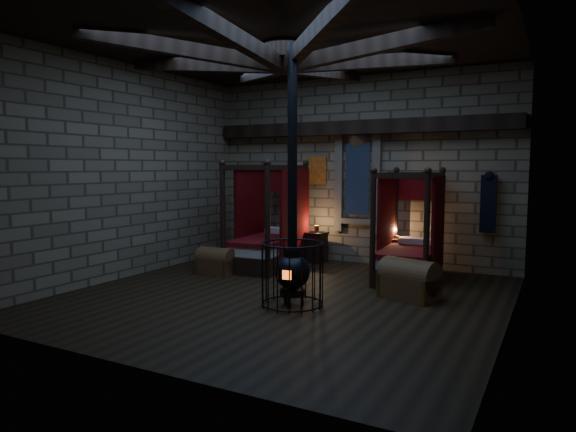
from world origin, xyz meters
The scene contains 8 objects.
room centered at (0.00, 0.09, 3.74)m, with size 7.02×7.02×4.29m.
bed_left centered at (-1.55, 2.13, 0.55)m, with size 1.28×2.21×2.22m.
bed_right centered at (1.51, 2.32, 0.51)m, with size 1.19×2.06×2.08m.
trunk_left centered at (-2.11, 0.94, 0.25)m, with size 0.76×0.48×0.55m.
trunk_right centered at (1.90, 0.86, 0.30)m, with size 1.04×0.82×0.67m.
nightstand_left centered at (-0.81, 3.03, 0.36)m, with size 0.48×0.47×0.85m.
nightstand_right centered at (1.01, 3.08, 0.34)m, with size 0.42×0.40×0.73m.
stove centered at (0.40, -0.48, 0.61)m, with size 0.98×0.98×4.05m.
Camera 1 is at (4.08, -7.50, 2.19)m, focal length 32.00 mm.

